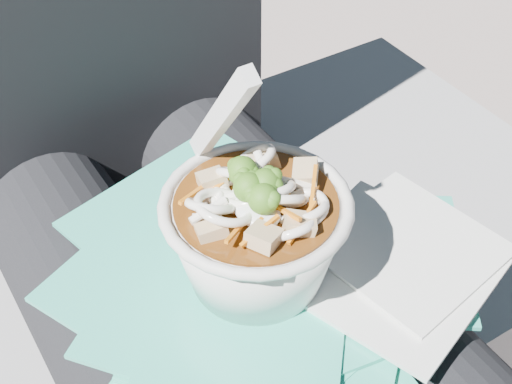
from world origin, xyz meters
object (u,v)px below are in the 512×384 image
person_body (186,242)px  udon_bowl (256,228)px  plastic_bag (245,300)px  lap (238,327)px

person_body → udon_bowl: 0.16m
person_body → plastic_bag: person_body is taller
lap → udon_bowl: (0.01, -0.02, 0.14)m
person_body → plastic_bag: bearing=-95.2°
lap → plastic_bag: size_ratio=1.22×
plastic_bag → udon_bowl: udon_bowl is taller
lap → plastic_bag: (-0.01, -0.03, 0.08)m
person_body → udon_bowl: person_body is taller
person_body → udon_bowl: size_ratio=5.29×
lap → person_body: size_ratio=0.48×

